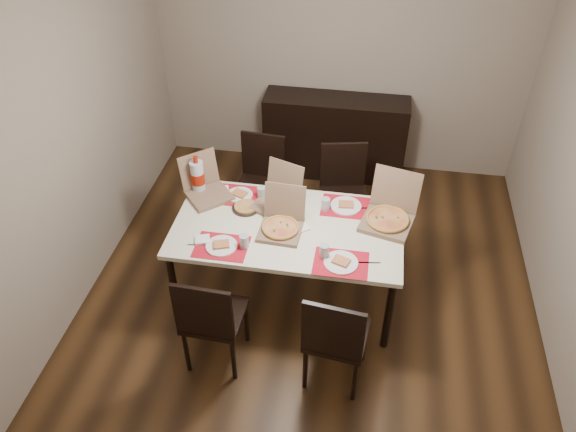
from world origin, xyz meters
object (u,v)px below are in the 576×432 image
object	(u,v)px
dining_table	(288,232)
chair_near_right	(335,337)
chair_near_left	(211,318)
chair_far_right	(343,189)
chair_far_left	(261,178)
pizza_box_center	(281,224)
dip_bowl	(297,206)
soda_bottle	(198,177)
sideboard	(335,137)

from	to	relation	value
dining_table	chair_near_right	world-z (taller)	chair_near_right
chair_near_left	chair_near_right	size ratio (longest dim) A/B	1.00
chair_near_left	chair_near_right	xyz separation A→B (m)	(0.89, -0.02, 0.00)
dining_table	chair_far_right	size ratio (longest dim) A/B	1.94
dining_table	chair_far_left	distance (m)	1.03
chair_far_left	pizza_box_center	world-z (taller)	pizza_box_center
dining_table	pizza_box_center	bearing A→B (deg)	-130.23
dip_bowl	soda_bottle	size ratio (longest dim) A/B	0.35
chair_far_left	pizza_box_center	xyz separation A→B (m)	(0.37, -0.97, 0.29)
chair_near_right	chair_near_left	bearing A→B (deg)	178.62
chair_near_right	dip_bowl	xyz separation A→B (m)	(-0.44, 1.07, 0.25)
sideboard	pizza_box_center	size ratio (longest dim) A/B	4.01
chair_near_right	sideboard	bearing A→B (deg)	95.80
chair_near_right	chair_far_left	world-z (taller)	same
chair_near_right	dip_bowl	bearing A→B (deg)	112.18
chair_far_right	dip_bowl	size ratio (longest dim) A/B	7.61
sideboard	pizza_box_center	distance (m)	1.99
dining_table	dip_bowl	xyz separation A→B (m)	(0.03, 0.24, 0.08)
dining_table	chair_near_left	size ratio (longest dim) A/B	1.94
soda_bottle	dining_table	bearing A→B (deg)	-21.62
chair_near_left	chair_far_right	xyz separation A→B (m)	(0.79, 1.70, 0.00)
chair_far_left	pizza_box_center	bearing A→B (deg)	-68.92
chair_far_left	chair_far_right	world-z (taller)	same
chair_near_right	soda_bottle	distance (m)	1.77
pizza_box_center	dip_bowl	xyz separation A→B (m)	(0.08, 0.29, -0.04)
dining_table	chair_far_left	size ratio (longest dim) A/B	1.94
chair_far_right	chair_far_left	bearing A→B (deg)	177.67
chair_near_right	dip_bowl	world-z (taller)	chair_near_right
chair_near_left	chair_far_right	size ratio (longest dim) A/B	1.00
chair_far_right	chair_near_right	bearing A→B (deg)	-86.75
dining_table	chair_far_right	xyz separation A→B (m)	(0.37, 0.89, -0.17)
chair_near_left	chair_far_right	bearing A→B (deg)	64.97
chair_near_right	pizza_box_center	xyz separation A→B (m)	(-0.51, 0.78, 0.29)
chair_near_right	chair_far_right	world-z (taller)	same
dip_bowl	dining_table	bearing A→B (deg)	-97.85
dip_bowl	sideboard	bearing A→B (deg)	84.47
pizza_box_center	chair_far_right	bearing A→B (deg)	66.18
chair_near_left	soda_bottle	bearing A→B (deg)	109.16
chair_near_left	chair_far_left	xyz separation A→B (m)	(0.00, 1.73, 0.00)
sideboard	chair_near_left	size ratio (longest dim) A/B	1.61
chair_far_right	dining_table	bearing A→B (deg)	-112.68
sideboard	pizza_box_center	world-z (taller)	pizza_box_center
chair_near_left	chair_far_right	world-z (taller)	same
soda_bottle	dip_bowl	bearing A→B (deg)	-5.82
chair_near_right	chair_far_right	xyz separation A→B (m)	(-0.10, 1.72, 0.00)
chair_near_right	soda_bottle	world-z (taller)	soda_bottle
pizza_box_center	dip_bowl	bearing A→B (deg)	75.19
sideboard	soda_bottle	bearing A→B (deg)	-122.82
chair_near_left	pizza_box_center	size ratio (longest dim) A/B	2.49
pizza_box_center	chair_near_left	bearing A→B (deg)	-116.49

